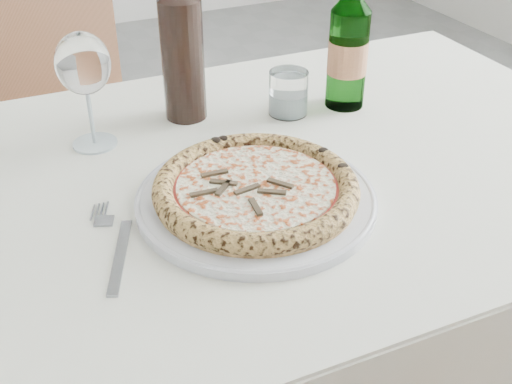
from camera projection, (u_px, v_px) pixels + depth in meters
dining_table at (230, 219)px, 1.05m from camera, size 1.40×0.84×0.76m
chair_far at (75, 115)px, 1.67m from camera, size 0.52×0.52×0.93m
plate at (256, 199)px, 0.92m from camera, size 0.34×0.34×0.02m
pizza at (256, 188)px, 0.91m from camera, size 0.29×0.29×0.03m
fork at (115, 245)px, 0.84m from camera, size 0.07×0.21×0.00m
wine_glass at (83, 66)px, 0.99m from camera, size 0.09×0.09×0.19m
tumbler at (288, 96)px, 1.15m from camera, size 0.07×0.07×0.08m
beer_bottle at (348, 48)px, 1.14m from camera, size 0.07×0.07×0.28m
wine_bottle at (182, 48)px, 1.09m from camera, size 0.07×0.07×0.30m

